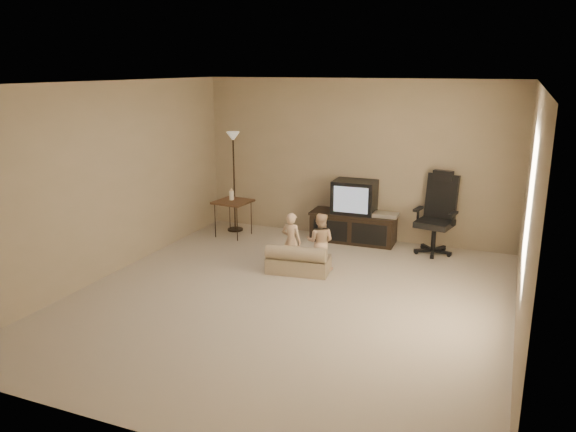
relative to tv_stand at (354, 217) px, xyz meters
name	(u,v)px	position (x,y,z in m)	size (l,w,h in m)	color
floor	(288,299)	(-0.08, -2.49, -0.40)	(5.50, 5.50, 0.00)	#BBAB94
room_shell	(288,173)	(-0.08, -2.49, 1.11)	(5.50, 5.50, 5.50)	silver
tv_stand	(354,217)	(0.00, 0.00, 0.00)	(1.37, 0.53, 0.97)	black
office_chair	(436,224)	(1.26, -0.07, 0.03)	(0.66, 0.68, 1.21)	black
side_table	(233,202)	(-1.90, -0.44, 0.16)	(0.58, 0.58, 0.79)	brown
floor_lamp	(234,159)	(-2.01, -0.16, 0.80)	(0.26, 0.26, 1.65)	black
child_sofa	(298,261)	(-0.30, -1.63, -0.24)	(0.87, 0.56, 0.40)	tan
toddler_left	(291,241)	(-0.44, -1.53, -0.01)	(0.29, 0.21, 0.79)	#DDB28A
toddler_right	(320,242)	(-0.08, -1.39, -0.01)	(0.38, 0.21, 0.79)	#DDB28A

